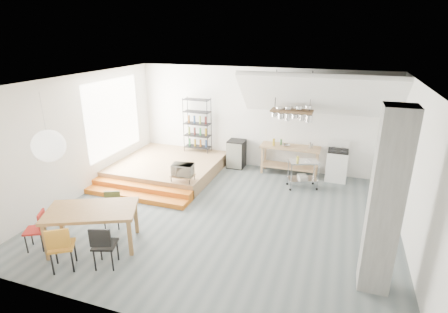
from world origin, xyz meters
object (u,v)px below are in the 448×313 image
at_px(stove, 337,165).
at_px(mini_fridge, 236,154).
at_px(rolling_cart, 303,171).
at_px(dining_table, 92,213).

height_order(stove, mini_fridge, stove).
bearing_deg(rolling_cart, stove, 24.73).
relative_size(dining_table, rolling_cart, 2.19).
distance_m(stove, rolling_cart, 1.27).
bearing_deg(dining_table, rolling_cart, 24.67).
bearing_deg(dining_table, stove, 24.13).
bearing_deg(mini_fridge, dining_table, -105.43).
xyz_separation_m(dining_table, rolling_cart, (3.71, 4.30, -0.22)).
distance_m(dining_table, mini_fridge, 5.47).
bearing_deg(mini_fridge, stove, -0.80).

